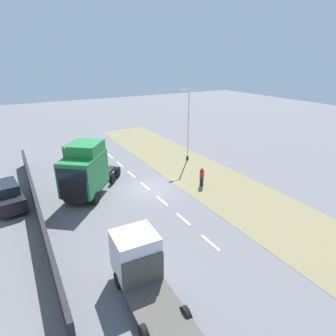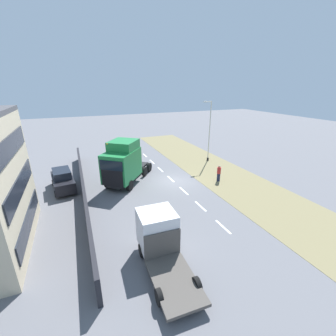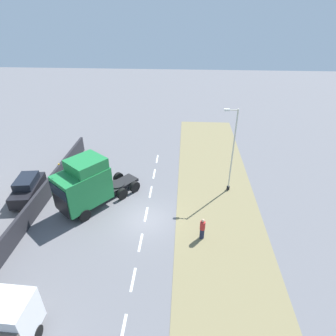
# 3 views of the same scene
# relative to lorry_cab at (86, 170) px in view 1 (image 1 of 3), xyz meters

# --- Properties ---
(ground_plane) EXTENTS (120.00, 120.00, 0.00)m
(ground_plane) POSITION_rel_lorry_cab_xyz_m (-4.96, 1.34, -2.29)
(ground_plane) COLOR slate
(ground_plane) RESTS_ON ground
(grass_verge) EXTENTS (7.00, 44.00, 0.01)m
(grass_verge) POSITION_rel_lorry_cab_xyz_m (-10.96, 1.34, -2.29)
(grass_verge) COLOR olive
(grass_verge) RESTS_ON ground
(lane_markings) EXTENTS (0.16, 21.00, 0.00)m
(lane_markings) POSITION_rel_lorry_cab_xyz_m (-4.96, 0.64, -2.29)
(lane_markings) COLOR white
(lane_markings) RESTS_ON ground
(boundary_wall) EXTENTS (0.25, 24.00, 1.67)m
(boundary_wall) POSITION_rel_lorry_cab_xyz_m (4.04, 1.34, -1.46)
(boundary_wall) COLOR #232328
(boundary_wall) RESTS_ON ground
(lorry_cab) EXTENTS (6.43, 7.14, 4.69)m
(lorry_cab) POSITION_rel_lorry_cab_xyz_m (0.00, 0.00, 0.00)
(lorry_cab) COLOR black
(lorry_cab) RESTS_ON ground
(flatbed_truck) EXTENTS (2.37, 5.72, 2.81)m
(flatbed_truck) POSITION_rel_lorry_cab_xyz_m (0.37, 11.30, -0.82)
(flatbed_truck) COLOR silver
(flatbed_truck) RESTS_ON ground
(parked_car) EXTENTS (2.36, 4.63, 2.01)m
(parked_car) POSITION_rel_lorry_cab_xyz_m (5.79, -1.08, -1.32)
(parked_car) COLOR black
(parked_car) RESTS_ON ground
(lamp_post) EXTENTS (1.26, 0.27, 7.85)m
(lamp_post) POSITION_rel_lorry_cab_xyz_m (-12.07, -3.36, 1.45)
(lamp_post) COLOR black
(lamp_post) RESTS_ON ground
(pedestrian) EXTENTS (0.39, 0.39, 1.79)m
(pedestrian) POSITION_rel_lorry_cab_xyz_m (-9.44, 3.09, -1.41)
(pedestrian) COLOR #1E233D
(pedestrian) RESTS_ON ground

